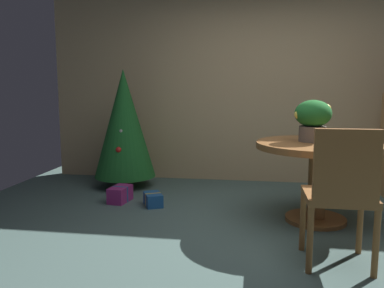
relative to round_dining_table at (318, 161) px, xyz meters
name	(u,v)px	position (x,y,z in m)	size (l,w,h in m)	color
ground_plane	(275,241)	(-0.41, -0.57, -0.59)	(6.60, 6.60, 0.00)	#4C6660
back_wall_panel	(269,86)	(-0.41, 1.63, 0.71)	(6.00, 0.10, 2.60)	tan
round_dining_table	(318,161)	(0.00, 0.00, 0.00)	(1.16, 1.16, 0.76)	brown
flower_vase	(313,118)	(-0.06, 0.06, 0.40)	(0.35, 0.34, 0.40)	#665B51
wooden_chair_near	(341,190)	(0.00, -1.00, -0.02)	(0.47, 0.44, 1.01)	brown
holiday_tree	(124,124)	(-2.24, 1.03, 0.23)	(0.78, 0.78, 1.51)	brown
gift_box_purple	(120,194)	(-2.07, 0.34, -0.50)	(0.22, 0.32, 0.18)	#9E287A
gift_box_blue	(153,199)	(-1.67, 0.25, -0.52)	(0.27, 0.31, 0.14)	#1E569E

